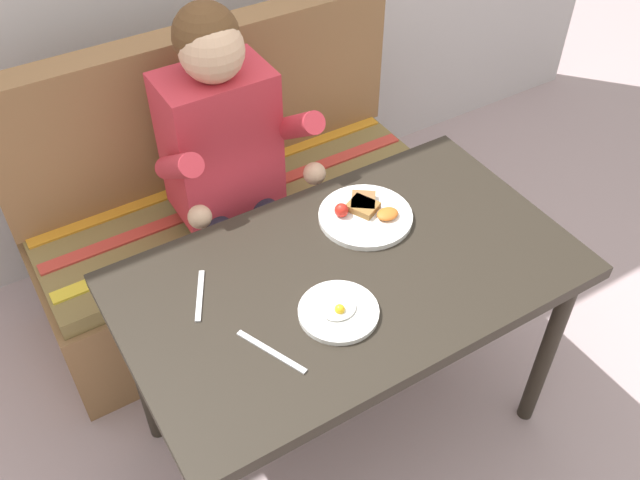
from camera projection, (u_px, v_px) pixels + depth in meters
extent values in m
plane|color=#AF979A|center=(343.00, 422.00, 2.32)|extent=(8.00, 8.00, 0.00)
cube|color=black|center=(350.00, 276.00, 1.83)|extent=(1.20, 0.70, 0.04)
cylinder|color=black|center=(547.00, 351.00, 2.11)|extent=(0.05, 0.05, 0.69)
cylinder|color=black|center=(140.00, 369.00, 2.06)|extent=(0.05, 0.05, 0.69)
cylinder|color=black|center=(429.00, 238.00, 2.47)|extent=(0.05, 0.05, 0.69)
cube|color=olive|center=(242.00, 250.00, 2.63)|extent=(1.44, 0.56, 0.40)
cube|color=olive|center=(237.00, 204.00, 2.47)|extent=(1.40, 0.52, 0.06)
cube|color=olive|center=(201.00, 103.00, 2.40)|extent=(1.44, 0.12, 0.54)
cube|color=yellow|center=(254.00, 220.00, 2.36)|extent=(1.38, 0.05, 0.01)
cube|color=#C63D33|center=(236.00, 197.00, 2.45)|extent=(1.38, 0.05, 0.01)
cube|color=orange|center=(219.00, 176.00, 2.53)|extent=(1.38, 0.05, 0.01)
cube|color=#C9313E|center=(220.00, 142.00, 2.18)|extent=(0.34, 0.22, 0.48)
sphere|color=#DBAD89|center=(212.00, 50.00, 1.95)|extent=(0.19, 0.19, 0.19)
sphere|color=brown|center=(206.00, 36.00, 1.95)|extent=(0.19, 0.19, 0.19)
cylinder|color=#C9313E|center=(178.00, 167.00, 1.98)|extent=(0.07, 0.29, 0.23)
cylinder|color=#C9313E|center=(294.00, 127.00, 2.12)|extent=(0.07, 0.29, 0.23)
sphere|color=#DBAD89|center=(200.00, 217.00, 1.97)|extent=(0.07, 0.07, 0.07)
sphere|color=#DBAD89|center=(314.00, 174.00, 2.12)|extent=(0.07, 0.07, 0.07)
cylinder|color=#232333|center=(226.00, 238.00, 2.21)|extent=(0.09, 0.34, 0.09)
cylinder|color=#232333|center=(256.00, 326.00, 2.29)|extent=(0.08, 0.08, 0.52)
cube|color=black|center=(269.00, 381.00, 2.41)|extent=(0.09, 0.20, 0.05)
cylinder|color=#232333|center=(273.00, 220.00, 2.28)|extent=(0.09, 0.34, 0.09)
cylinder|color=#232333|center=(301.00, 306.00, 2.35)|extent=(0.08, 0.08, 0.52)
cube|color=black|center=(311.00, 360.00, 2.48)|extent=(0.09, 0.20, 0.05)
cylinder|color=white|center=(365.00, 216.00, 1.96)|extent=(0.27, 0.27, 0.02)
cube|color=olive|center=(363.00, 207.00, 1.97)|extent=(0.10, 0.10, 0.02)
cube|color=brown|center=(363.00, 202.00, 1.98)|extent=(0.10, 0.10, 0.02)
sphere|color=red|center=(341.00, 210.00, 1.94)|extent=(0.04, 0.04, 0.04)
ellipsoid|color=#CC6623|center=(388.00, 214.00, 1.94)|extent=(0.06, 0.05, 0.02)
cylinder|color=white|center=(339.00, 312.00, 1.71)|extent=(0.20, 0.20, 0.01)
ellipsoid|color=white|center=(339.00, 309.00, 1.70)|extent=(0.09, 0.08, 0.01)
sphere|color=yellow|center=(340.00, 309.00, 1.69)|extent=(0.03, 0.03, 0.03)
cube|color=silver|center=(200.00, 295.00, 1.75)|extent=(0.09, 0.16, 0.00)
cube|color=silver|center=(271.00, 352.00, 1.63)|extent=(0.09, 0.19, 0.00)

